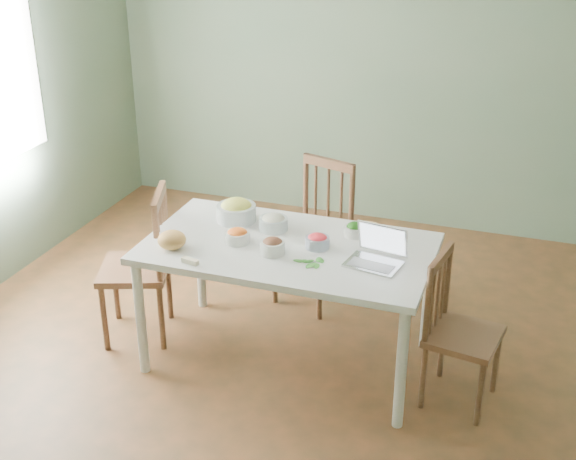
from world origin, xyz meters
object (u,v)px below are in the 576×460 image
(chair_left, at_px, (134,266))
(bread_boule, at_px, (172,240))
(bowl_squash, at_px, (236,210))
(laptop, at_px, (374,249))
(dining_table, at_px, (288,304))
(chair_far, at_px, (312,236))
(chair_right, at_px, (464,333))

(chair_left, height_order, bread_boule, chair_left)
(bread_boule, distance_m, bowl_squash, 0.53)
(laptop, bearing_deg, chair_left, -171.74)
(dining_table, height_order, chair_far, chair_far)
(dining_table, distance_m, chair_right, 1.08)
(laptop, bearing_deg, chair_far, 136.13)
(chair_far, xyz_separation_m, bowl_squash, (-0.34, -0.52, 0.36))
(chair_left, relative_size, laptop, 3.39)
(dining_table, height_order, laptop, laptop)
(chair_right, height_order, bowl_squash, bowl_squash)
(chair_left, distance_m, chair_right, 2.11)
(bread_boule, bearing_deg, chair_far, 61.73)
(chair_left, relative_size, bread_boule, 6.06)
(bread_boule, relative_size, laptop, 0.56)
(laptop, bearing_deg, bowl_squash, 171.49)
(chair_far, relative_size, chair_right, 1.12)
(chair_right, relative_size, bowl_squash, 3.68)
(bread_boule, bearing_deg, dining_table, 22.49)
(bowl_squash, bearing_deg, dining_table, -28.52)
(chair_left, bearing_deg, bowl_squash, 94.24)
(chair_far, bearing_deg, chair_left, -122.98)
(dining_table, xyz_separation_m, bowl_squash, (-0.43, 0.23, 0.47))
(bread_boule, relative_size, bowl_squash, 0.68)
(chair_right, relative_size, laptop, 3.04)
(chair_right, bearing_deg, dining_table, 95.62)
(bowl_squash, bearing_deg, laptop, -18.14)
(dining_table, relative_size, chair_far, 1.67)
(chair_right, xyz_separation_m, laptop, (-0.54, -0.01, 0.45))
(bowl_squash, distance_m, laptop, 1.01)
(bread_boule, bearing_deg, chair_right, 6.43)
(dining_table, height_order, bowl_squash, bowl_squash)
(chair_far, distance_m, laptop, 1.11)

